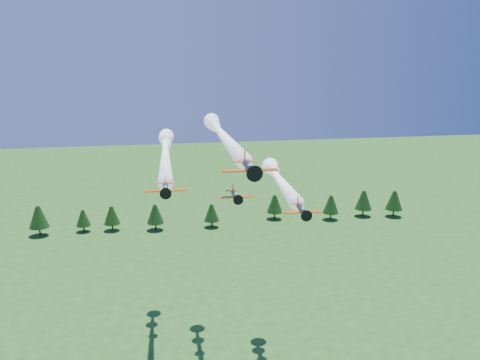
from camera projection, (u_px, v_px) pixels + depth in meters
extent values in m
cylinder|color=black|center=(249.00, 167.00, 76.71)|extent=(1.26, 6.01, 1.11)
cone|color=black|center=(254.00, 172.00, 73.36)|extent=(1.13, 1.02, 1.11)
cone|color=black|center=(254.00, 173.00, 72.72)|extent=(0.50, 0.51, 0.49)
cylinder|color=black|center=(255.00, 174.00, 72.54)|extent=(2.33, 0.10, 2.33)
cube|color=#D34B06|center=(250.00, 170.00, 76.36)|extent=(8.23, 1.70, 0.13)
cube|color=#D34B06|center=(245.00, 161.00, 80.47)|extent=(3.23, 1.02, 0.08)
cube|color=#D34B06|center=(245.00, 155.00, 80.37)|extent=(0.13, 1.05, 1.61)
ellipsoid|color=#88A5D2|center=(250.00, 166.00, 75.65)|extent=(0.83, 1.35, 0.69)
sphere|color=white|center=(216.00, 127.00, 117.93)|extent=(2.30, 2.30, 2.30)
sphere|color=white|center=(213.00, 124.00, 123.16)|extent=(3.00, 3.00, 3.00)
sphere|color=white|center=(211.00, 121.00, 128.39)|extent=(3.70, 3.70, 3.70)
cylinder|color=black|center=(166.00, 188.00, 83.66)|extent=(1.07, 4.71, 0.87)
cone|color=black|center=(166.00, 193.00, 81.03)|extent=(0.90, 0.82, 0.87)
cone|color=black|center=(166.00, 193.00, 80.53)|extent=(0.40, 0.41, 0.38)
cylinder|color=black|center=(166.00, 194.00, 80.39)|extent=(1.82, 0.11, 1.82)
cube|color=#D34B06|center=(166.00, 190.00, 83.39)|extent=(6.45, 1.45, 0.10)
cube|color=#D34B06|center=(166.00, 183.00, 86.61)|extent=(2.54, 0.85, 0.06)
cube|color=#D34B06|center=(165.00, 179.00, 86.53)|extent=(0.11, 0.83, 1.26)
ellipsoid|color=#88A5D2|center=(166.00, 187.00, 82.83)|extent=(0.67, 1.07, 0.54)
sphere|color=white|center=(165.00, 143.00, 124.85)|extent=(2.30, 2.30, 2.30)
sphere|color=white|center=(165.00, 139.00, 130.20)|extent=(3.00, 3.00, 3.00)
sphere|color=white|center=(165.00, 136.00, 135.55)|extent=(3.70, 3.70, 3.70)
cylinder|color=black|center=(302.00, 210.00, 88.09)|extent=(1.28, 4.93, 0.90)
cone|color=black|center=(306.00, 215.00, 85.34)|extent=(0.96, 0.88, 0.90)
cone|color=black|center=(306.00, 216.00, 84.82)|extent=(0.43, 0.44, 0.40)
cylinder|color=black|center=(307.00, 216.00, 84.67)|extent=(1.89, 0.18, 1.89)
cube|color=#D34B06|center=(302.00, 212.00, 87.81)|extent=(6.75, 1.73, 0.11)
cube|color=#D34B06|center=(298.00, 204.00, 91.18)|extent=(2.67, 0.97, 0.06)
cube|color=#D34B06|center=(298.00, 200.00, 91.10)|extent=(0.15, 0.86, 1.31)
ellipsoid|color=#88A5D2|center=(303.00, 209.00, 87.22)|extent=(0.73, 1.13, 0.56)
sphere|color=white|center=(274.00, 172.00, 115.55)|extent=(2.30, 2.30, 2.30)
sphere|color=white|center=(271.00, 169.00, 118.95)|extent=(3.00, 3.00, 3.00)
sphere|color=white|center=(269.00, 165.00, 122.34)|extent=(3.70, 3.70, 3.70)
cylinder|color=black|center=(235.00, 195.00, 95.54)|extent=(0.91, 4.69, 0.87)
cone|color=black|center=(238.00, 199.00, 92.92)|extent=(0.87, 0.79, 0.87)
cone|color=black|center=(238.00, 200.00, 92.42)|extent=(0.39, 0.39, 0.38)
cylinder|color=black|center=(238.00, 200.00, 92.28)|extent=(1.82, 0.05, 1.82)
cube|color=#D34B06|center=(235.00, 197.00, 95.27)|extent=(6.43, 1.23, 0.10)
cube|color=#D34B06|center=(232.00, 190.00, 98.48)|extent=(2.52, 0.76, 0.06)
cube|color=#D34B06|center=(232.00, 187.00, 98.40)|extent=(0.09, 0.82, 1.26)
ellipsoid|color=#88A5D2|center=(236.00, 194.00, 94.71)|extent=(0.63, 1.05, 0.54)
cylinder|color=#382314|center=(393.00, 213.00, 214.47)|extent=(0.60, 0.60, 2.97)
cone|color=black|center=(394.00, 200.00, 213.23)|extent=(6.78, 6.78, 7.63)
cylinder|color=#382314|center=(112.00, 227.00, 197.59)|extent=(0.60, 0.60, 2.60)
cone|color=black|center=(112.00, 215.00, 196.51)|extent=(5.93, 5.93, 6.67)
cylinder|color=#382314|center=(330.00, 216.00, 210.47)|extent=(0.60, 0.60, 2.74)
cone|color=black|center=(331.00, 204.00, 209.32)|extent=(6.27, 6.27, 7.05)
cylinder|color=#382314|center=(40.00, 231.00, 192.17)|extent=(0.60, 0.60, 3.09)
cone|color=black|center=(39.00, 217.00, 190.88)|extent=(7.07, 7.07, 7.95)
cylinder|color=#382314|center=(212.00, 224.00, 201.45)|extent=(0.60, 0.60, 2.50)
cone|color=black|center=(212.00, 213.00, 200.41)|extent=(5.70, 5.70, 6.42)
cylinder|color=#382314|center=(274.00, 216.00, 211.29)|extent=(0.60, 0.60, 2.74)
cone|color=black|center=(275.00, 204.00, 210.15)|extent=(6.26, 6.26, 7.04)
cylinder|color=#382314|center=(363.00, 213.00, 214.87)|extent=(0.60, 0.60, 2.95)
cone|color=black|center=(364.00, 200.00, 213.64)|extent=(6.75, 6.75, 7.60)
cylinder|color=#382314|center=(84.00, 229.00, 196.38)|extent=(0.60, 0.60, 2.31)
cone|color=black|center=(83.00, 218.00, 195.42)|extent=(5.28, 5.28, 5.94)
cylinder|color=#382314|center=(156.00, 226.00, 198.10)|extent=(0.60, 0.60, 2.74)
cone|color=black|center=(155.00, 214.00, 196.96)|extent=(6.27, 6.27, 7.05)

